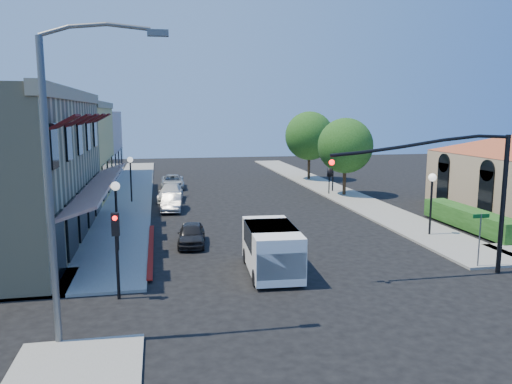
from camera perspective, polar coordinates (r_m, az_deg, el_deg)
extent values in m
plane|color=black|center=(19.43, 9.07, -11.88)|extent=(120.00, 120.00, 0.00)
cube|color=gray|center=(44.58, -14.03, -0.02)|extent=(3.50, 50.00, 0.12)
cube|color=gray|center=(47.03, 7.78, 0.63)|extent=(3.50, 50.00, 0.12)
cube|color=maroon|center=(25.93, -11.91, -6.58)|extent=(0.25, 10.00, 0.06)
cube|color=tan|center=(28.32, -20.11, 10.34)|extent=(0.50, 18.20, 0.60)
cube|color=#561416|center=(28.43, -17.50, 0.85)|extent=(1.75, 17.00, 0.67)
cube|color=#4B0F0F|center=(21.29, -20.92, 7.51)|extent=(1.02, 1.50, 0.60)
cube|color=#4B0F0F|center=(24.65, -19.61, 7.72)|extent=(1.02, 1.50, 0.60)
cube|color=#4B0F0F|center=(28.02, -18.60, 7.87)|extent=(1.02, 1.50, 0.60)
cube|color=#4B0F0F|center=(31.39, -17.81, 7.99)|extent=(1.02, 1.50, 0.60)
cube|color=#4B0F0F|center=(34.77, -17.18, 8.09)|extent=(1.02, 1.50, 0.60)
cube|color=black|center=(21.55, -21.71, -5.85)|extent=(0.12, 2.60, 2.60)
cube|color=black|center=(24.81, -20.31, -3.86)|extent=(0.12, 2.60, 2.60)
cube|color=black|center=(28.09, -19.23, -2.33)|extent=(0.12, 2.60, 2.60)
cube|color=black|center=(31.41, -18.38, -1.12)|extent=(0.12, 2.60, 2.60)
cube|color=black|center=(34.74, -17.70, -0.14)|extent=(0.12, 2.60, 2.60)
cube|color=tan|center=(44.05, -23.10, 4.31)|extent=(10.00, 12.00, 7.60)
cube|color=beige|center=(55.84, -20.58, 5.01)|extent=(10.00, 12.00, 7.00)
cube|color=black|center=(35.67, 24.78, 0.00)|extent=(0.12, 1.40, 2.80)
cube|color=black|center=(39.78, 20.59, 1.12)|extent=(0.12, 1.40, 2.80)
cube|color=#1D4814|center=(32.42, 23.19, -3.97)|extent=(1.40, 8.00, 1.10)
cylinder|color=#342414|center=(42.26, 10.06, 0.97)|extent=(0.28, 0.28, 2.10)
sphere|color=#1D4814|center=(41.94, 10.18, 5.24)|extent=(4.56, 4.56, 4.56)
cylinder|color=#342414|center=(51.62, 6.06, 2.62)|extent=(0.28, 0.28, 2.27)
sphere|color=#1D4814|center=(51.35, 6.13, 6.40)|extent=(4.94, 4.94, 4.94)
cylinder|color=black|center=(23.76, 26.39, -1.35)|extent=(0.20, 0.20, 6.00)
cylinder|color=black|center=(21.30, 18.49, 5.08)|extent=(7.80, 0.14, 0.14)
imported|color=black|center=(19.76, 8.46, 2.55)|extent=(0.20, 0.16, 1.00)
sphere|color=#FF0C0C|center=(19.56, 8.66, 3.36)|extent=(0.22, 0.22, 0.22)
cylinder|color=black|center=(19.33, -15.56, -7.52)|extent=(0.12, 0.12, 3.00)
cube|color=black|center=(18.84, -15.78, -3.57)|extent=(0.28, 0.22, 0.85)
sphere|color=#FF0C0C|center=(18.67, -15.84, -2.90)|extent=(0.18, 0.18, 0.18)
cylinder|color=#595B5E|center=(15.49, -22.53, -0.58)|extent=(0.20, 0.20, 9.00)
cylinder|color=#595B5E|center=(15.25, -17.87, 17.47)|extent=(3.00, 0.12, 0.12)
cube|color=#595B5E|center=(15.15, -11.15, 17.40)|extent=(0.60, 0.25, 0.18)
cylinder|color=#595B5E|center=(24.36, 24.16, -5.17)|extent=(0.06, 0.06, 2.50)
cube|color=#0C591E|center=(24.12, 24.34, -2.52)|extent=(0.80, 0.04, 0.18)
cylinder|color=black|center=(25.63, -15.61, -3.22)|extent=(0.12, 0.12, 3.20)
sphere|color=white|center=(25.33, -15.78, 0.65)|extent=(0.44, 0.44, 0.44)
cylinder|color=black|center=(39.41, -14.10, 1.07)|extent=(0.12, 0.12, 3.20)
sphere|color=white|center=(39.21, -14.19, 3.60)|extent=(0.44, 0.44, 0.44)
cylinder|color=black|center=(29.58, 19.34, -1.78)|extent=(0.12, 0.12, 3.20)
sphere|color=white|center=(29.31, 19.52, 1.58)|extent=(0.44, 0.44, 0.44)
cylinder|color=black|center=(43.94, 8.77, 2.04)|extent=(0.12, 0.12, 3.20)
sphere|color=white|center=(43.76, 8.83, 4.31)|extent=(0.44, 0.44, 0.44)
cube|color=white|center=(21.71, 1.79, -6.43)|extent=(2.25, 4.75, 1.90)
cube|color=white|center=(19.84, 2.80, -8.26)|extent=(1.99, 0.74, 1.06)
cube|color=black|center=(20.04, 2.61, -6.50)|extent=(1.80, 0.20, 0.95)
cube|color=black|center=(21.89, 1.66, -5.01)|extent=(2.17, 2.85, 0.95)
cylinder|color=black|center=(20.30, 0.02, -9.78)|extent=(0.30, 0.71, 0.70)
cylinder|color=black|center=(23.30, -1.09, -7.28)|extent=(0.30, 0.71, 0.70)
cylinder|color=black|center=(20.62, 5.04, -9.52)|extent=(0.30, 0.71, 0.70)
cylinder|color=black|center=(23.58, 3.29, -7.10)|extent=(0.30, 0.71, 0.70)
imported|color=black|center=(26.51, -7.38, -4.80)|extent=(1.71, 3.55, 1.17)
imported|color=#A8AAAD|center=(35.89, -9.60, -1.12)|extent=(1.63, 3.93, 1.26)
imported|color=silver|center=(39.93, -9.74, -0.09)|extent=(2.23, 4.55, 1.27)
imported|color=#A7ABAC|center=(46.38, -9.52, 1.16)|extent=(2.16, 4.48, 1.23)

